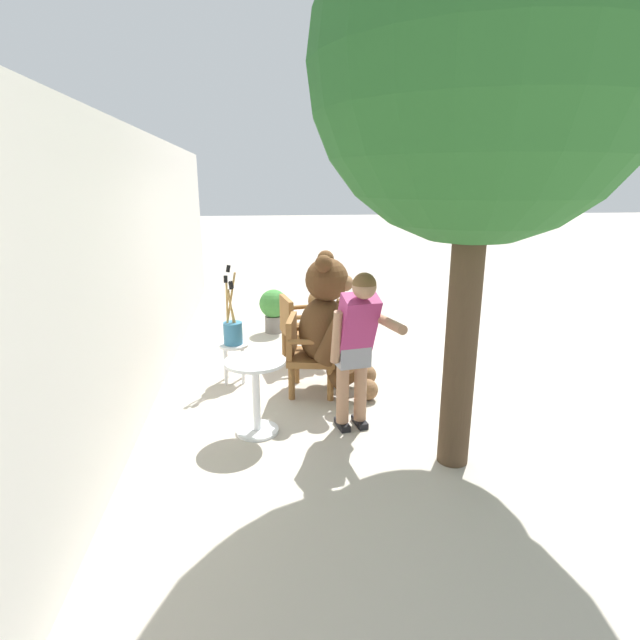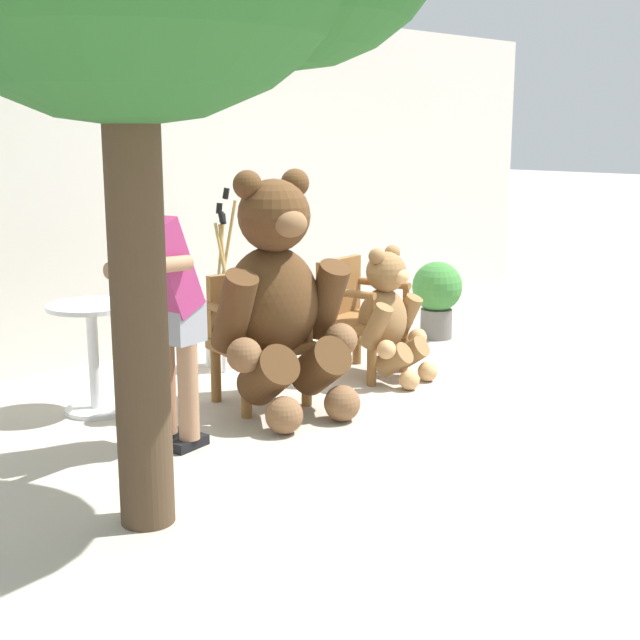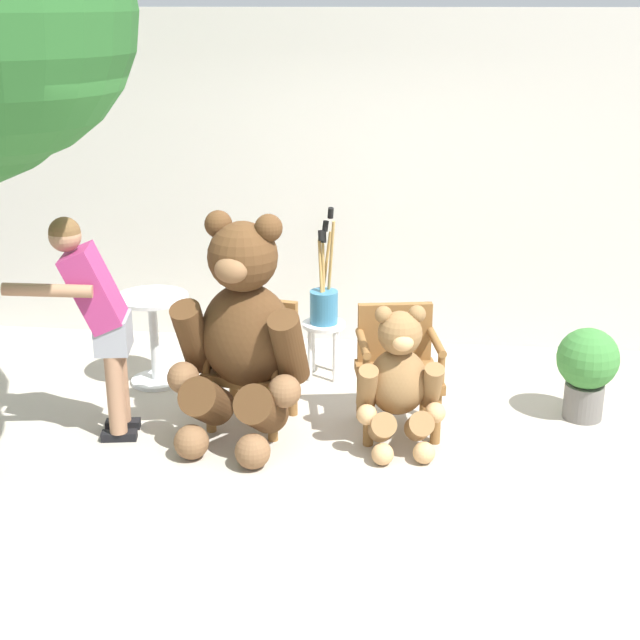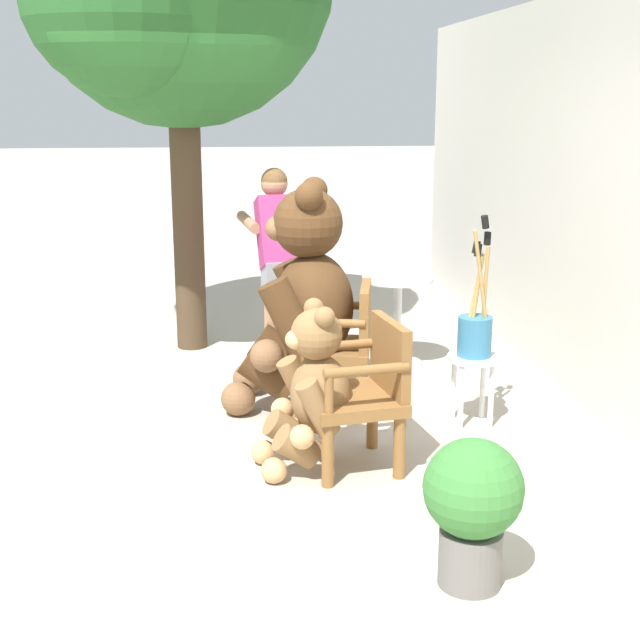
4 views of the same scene
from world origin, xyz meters
The scene contains 12 objects.
ground_plane centered at (0.00, 0.00, 0.00)m, with size 60.00×60.00×0.00m, color #B2A899.
back_wall centered at (0.00, 2.40, 1.40)m, with size 10.00×0.16×2.80m, color beige.
wooden_chair_left centered at (-0.50, 0.66, 0.46)m, with size 0.65×0.62×0.86m.
wooden_chair_right centered at (0.50, 0.66, 0.46)m, with size 0.64×0.61×0.86m.
teddy_bear_large centered at (-0.53, 0.40, 0.77)m, with size 0.97×0.96×1.57m.
teddy_bear_small centered at (0.52, 0.37, 0.48)m, with size 0.61×0.60×0.99m.
person_visitor centered at (-1.49, 0.31, 0.92)m, with size 0.74×0.56×1.55m.
white_stool centered at (-0.10, 1.48, 0.36)m, with size 0.34×0.34×0.46m.
brush_bucket centered at (-0.10, 1.49, 0.64)m, with size 0.22×0.22×0.92m.
round_side_table centered at (-1.40, 1.23, 0.45)m, with size 0.56×0.56×0.72m.
patio_tree centered at (-2.00, -0.47, 2.99)m, with size 2.57×2.45×4.27m.
potted_plant centered at (1.84, 0.95, 0.40)m, with size 0.44×0.44×0.68m.
Camera 1 is at (-5.70, 1.17, 2.28)m, focal length 28.00 mm.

